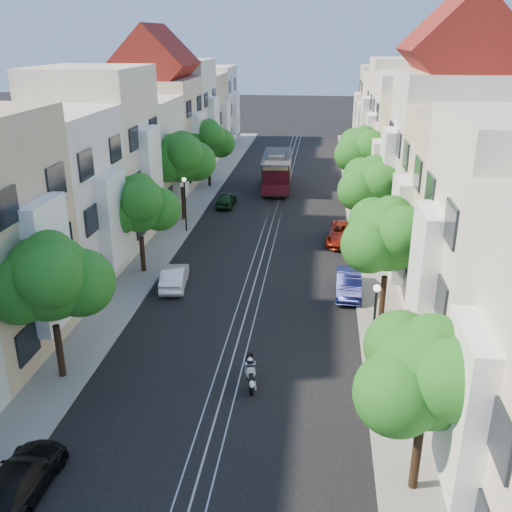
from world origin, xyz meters
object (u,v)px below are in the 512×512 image
(tree_e_b, at_px, (389,237))
(cable_car, at_px, (277,169))
(sportbike_rider, at_px, (250,371))
(tree_w_d, at_px, (209,140))
(tree_e_d, at_px, (363,151))
(lamp_east, at_px, (375,315))
(parked_car_e_mid, at_px, (349,283))
(tree_w_a, at_px, (50,279))
(parked_car_w_near, at_px, (20,479))
(parked_car_w_mid, at_px, (174,277))
(tree_e_c, at_px, (373,185))
(parked_car_e_far, at_px, (344,233))
(parked_car_w_far, at_px, (226,199))
(lamp_west, at_px, (185,196))
(tree_w_b, at_px, (140,206))
(tree_w_c, at_px, (182,158))
(tree_e_a, at_px, (429,377))

(tree_e_b, bearing_deg, cable_car, 106.04)
(sportbike_rider, relative_size, cable_car, 0.22)
(tree_w_d, bearing_deg, sportbike_rider, -76.26)
(tree_e_d, xyz_separation_m, lamp_east, (-0.96, -26.98, -2.02))
(tree_e_d, relative_size, tree_w_d, 1.05)
(parked_car_e_mid, bearing_deg, tree_e_d, 86.12)
(tree_e_b, xyz_separation_m, tree_w_a, (-14.40, -7.00, 0.00))
(cable_car, xyz_separation_m, parked_car_w_near, (-5.10, -40.70, -1.35))
(tree_w_d, bearing_deg, tree_e_d, -19.15)
(tree_e_b, bearing_deg, parked_car_w_mid, 165.49)
(parked_car_w_mid, bearing_deg, tree_e_c, -153.61)
(tree_e_c, distance_m, tree_e_d, 11.00)
(parked_car_e_far, bearing_deg, parked_car_w_near, -106.33)
(sportbike_rider, distance_m, parked_car_e_far, 19.36)
(tree_e_c, xyz_separation_m, tree_w_d, (-14.40, 16.00, 0.00))
(parked_car_w_near, bearing_deg, parked_car_w_far, -91.22)
(parked_car_w_mid, bearing_deg, tree_e_d, -129.39)
(parked_car_e_far, bearing_deg, tree_w_d, 137.70)
(lamp_east, bearing_deg, tree_e_d, 87.96)
(tree_e_d, distance_m, parked_car_e_mid, 19.31)
(parked_car_w_near, bearing_deg, lamp_west, -87.76)
(tree_e_d, height_order, parked_car_w_far, tree_e_d)
(tree_e_b, distance_m, tree_e_c, 11.00)
(tree_w_b, height_order, tree_w_c, tree_w_c)
(tree_e_d, distance_m, cable_car, 9.67)
(tree_w_c, relative_size, cable_car, 0.81)
(tree_e_a, xyz_separation_m, lamp_east, (-0.96, 7.02, -1.55))
(tree_e_c, relative_size, sportbike_rider, 3.39)
(tree_w_b, distance_m, tree_w_c, 11.02)
(tree_e_d, xyz_separation_m, tree_w_d, (-14.40, 5.00, -0.27))
(lamp_west, height_order, sportbike_rider, lamp_west)
(tree_e_d, xyz_separation_m, tree_w_b, (-14.40, -17.00, -0.47))
(tree_w_d, bearing_deg, parked_car_e_far, -49.42)
(tree_w_d, height_order, sportbike_rider, tree_w_d)
(sportbike_rider, bearing_deg, lamp_east, 7.24)
(tree_e_b, bearing_deg, lamp_west, 136.15)
(tree_w_d, distance_m, parked_car_w_far, 8.18)
(tree_e_b, height_order, lamp_west, tree_e_b)
(parked_car_e_mid, distance_m, parked_car_w_far, 19.87)
(tree_e_b, relative_size, parked_car_w_far, 1.80)
(tree_e_b, distance_m, tree_w_d, 30.60)
(tree_e_b, relative_size, tree_w_c, 0.94)
(sportbike_rider, distance_m, parked_car_w_mid, 11.39)
(tree_e_d, bearing_deg, parked_car_w_mid, -122.32)
(parked_car_w_mid, bearing_deg, parked_car_e_mid, 173.63)
(tree_e_c, relative_size, parked_car_e_far, 1.31)
(tree_e_b, relative_size, tree_w_b, 1.07)
(sportbike_rider, xyz_separation_m, cable_car, (-1.60, 33.70, 1.22))
(tree_e_a, distance_m, tree_e_c, 23.00)
(tree_e_d, xyz_separation_m, tree_w_c, (-14.40, -6.00, 0.20))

